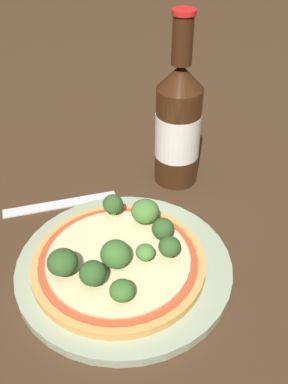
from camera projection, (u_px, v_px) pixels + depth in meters
The scene contains 14 objects.
ground_plane at pixel (142, 262), 0.55m from camera, with size 3.00×3.00×0.00m, color #3D2819.
plate at pixel (124, 266), 0.54m from camera, with size 0.26×0.26×0.01m.
pizza at pixel (117, 260), 0.53m from camera, with size 0.21×0.21×0.01m.
broccoli_floret_0 at pixel (170, 247), 0.51m from camera, with size 0.03×0.03×0.03m.
broccoli_floret_1 at pixel (145, 211), 0.57m from camera, with size 0.04×0.04×0.03m.
broccoli_floret_2 at pixel (93, 273), 0.48m from camera, with size 0.03×0.03×0.03m.
broccoli_floret_3 at pixel (145, 252), 0.51m from camera, with size 0.02×0.02×0.02m.
broccoli_floret_4 at pixel (115, 203), 0.57m from camera, with size 0.03×0.03×0.03m.
broccoli_floret_5 at pixel (116, 254), 0.51m from camera, with size 0.04×0.04×0.03m.
broccoli_floret_6 at pixel (122, 291), 0.47m from camera, with size 0.03×0.03×0.02m.
broccoli_floret_7 at pixel (63, 262), 0.49m from camera, with size 0.03×0.03×0.03m.
broccoli_floret_8 at pixel (163, 229), 0.54m from camera, with size 0.03×0.03×0.03m.
beer_bottle at pixel (178, 124), 0.64m from camera, with size 0.07×0.07×0.25m.
fork at pixel (60, 204), 0.64m from camera, with size 0.06×0.16×0.00m.
Camera 1 is at (0.33, -0.20, 0.41)m, focal length 42.00 mm.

